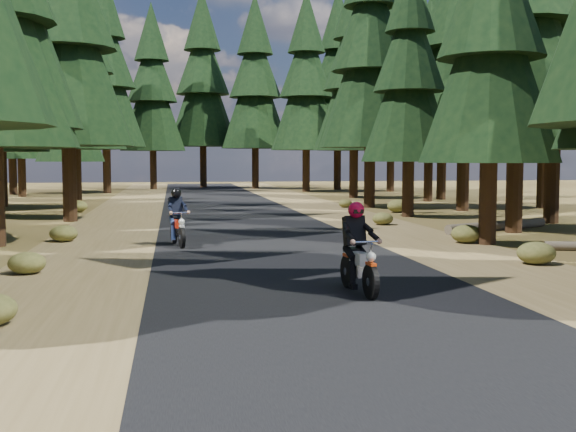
# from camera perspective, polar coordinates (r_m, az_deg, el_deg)

# --- Properties ---
(ground) EXTENTS (120.00, 120.00, 0.00)m
(ground) POSITION_cam_1_polar(r_m,az_deg,el_deg) (14.63, 0.93, -4.76)
(ground) COLOR #49391A
(ground) RESTS_ON ground
(road) EXTENTS (6.00, 100.00, 0.01)m
(road) POSITION_cam_1_polar(r_m,az_deg,el_deg) (19.52, -1.62, -2.40)
(road) COLOR black
(road) RESTS_ON ground
(shoulder_l) EXTENTS (3.20, 100.00, 0.01)m
(shoulder_l) POSITION_cam_1_polar(r_m,az_deg,el_deg) (19.47, -15.18, -2.58)
(shoulder_l) COLOR brown
(shoulder_l) RESTS_ON ground
(shoulder_r) EXTENTS (3.20, 100.00, 0.01)m
(shoulder_r) POSITION_cam_1_polar(r_m,az_deg,el_deg) (20.63, 11.16, -2.12)
(shoulder_r) COLOR brown
(shoulder_r) RESTS_ON ground
(pine_forest) EXTENTS (34.59, 55.08, 16.32)m
(pine_forest) POSITION_cam_1_polar(r_m,az_deg,el_deg) (35.78, -5.12, 13.41)
(pine_forest) COLOR black
(pine_forest) RESTS_ON ground
(log_near) EXTENTS (4.43, 2.45, 0.32)m
(log_near) POSITION_cam_1_polar(r_m,az_deg,el_deg) (24.81, 16.22, -0.74)
(log_near) COLOR #4C4233
(log_near) RESTS_ON ground
(understory_shrubs) EXTENTS (14.93, 30.78, 0.59)m
(understory_shrubs) POSITION_cam_1_polar(r_m,az_deg,el_deg) (21.92, 1.37, -0.99)
(understory_shrubs) COLOR #474C1E
(understory_shrubs) RESTS_ON ground
(rider_lead) EXTENTS (0.71, 1.84, 1.60)m
(rider_lead) POSITION_cam_1_polar(r_m,az_deg,el_deg) (12.70, 5.62, -3.74)
(rider_lead) COLOR silver
(rider_lead) RESTS_ON road
(rider_follow) EXTENTS (0.84, 1.82, 1.57)m
(rider_follow) POSITION_cam_1_polar(r_m,az_deg,el_deg) (19.72, -8.72, -0.86)
(rider_follow) COLOR #A61B0B
(rider_follow) RESTS_ON road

